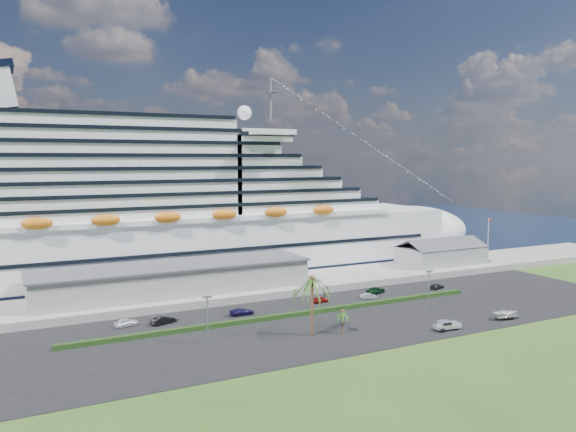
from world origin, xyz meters
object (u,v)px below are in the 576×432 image
boat_trailer (506,313)px  parked_car_3 (242,312)px  cruise_ship (162,215)px  pickup_truck (447,325)px

boat_trailer → parked_car_3: bearing=150.2°
parked_car_3 → boat_trailer: boat_trailer is taller
cruise_ship → parked_car_3: 45.51m
cruise_ship → parked_car_3: (5.21, -42.34, -15.85)m
cruise_ship → boat_trailer: 86.33m
boat_trailer → pickup_truck: bearing=-179.4°
parked_car_3 → boat_trailer: bearing=-119.9°
parked_car_3 → pickup_truck: pickup_truck is taller
pickup_truck → boat_trailer: bearing=0.6°
boat_trailer → cruise_ship: bearing=126.5°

